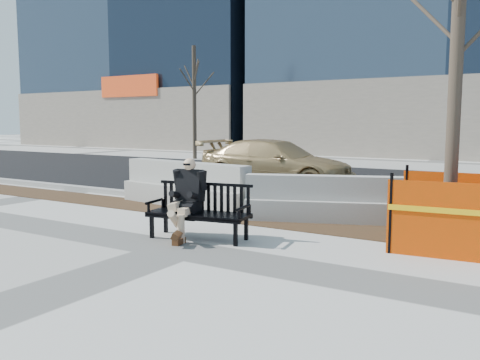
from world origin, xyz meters
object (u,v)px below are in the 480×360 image
at_px(tree_fence, 447,247).
at_px(sedan, 276,186).
at_px(seated_man, 188,237).
at_px(bench, 199,239).
at_px(jersey_barrier_right, 327,221).
at_px(jersey_barrier_left, 186,206).

distance_m(tree_fence, sedan, 7.42).
bearing_deg(seated_man, bench, -11.53).
distance_m(bench, sedan, 6.79).
bearing_deg(bench, seated_man, 168.47).
bearing_deg(bench, jersey_barrier_right, 54.18).
relative_size(bench, jersey_barrier_left, 0.49).
relative_size(tree_fence, sedan, 1.25).
relative_size(bench, sedan, 0.36).
distance_m(seated_man, sedan, 6.72).
relative_size(bench, seated_man, 1.31).
height_order(sedan, jersey_barrier_right, sedan).
relative_size(sedan, jersey_barrier_right, 1.52).
bearing_deg(jersey_barrier_left, jersey_barrier_right, 8.36).
bearing_deg(tree_fence, seated_man, -157.96).
bearing_deg(bench, tree_fence, 13.79).
height_order(sedan, jersey_barrier_left, sedan).
distance_m(tree_fence, jersey_barrier_right, 2.45).
bearing_deg(jersey_barrier_right, sedan, 107.40).
distance_m(seated_man, jersey_barrier_left, 3.06).
relative_size(seated_man, sedan, 0.28).
xyz_separation_m(seated_man, tree_fence, (3.68, 1.49, 0.00)).
bearing_deg(seated_man, jersey_barrier_left, 118.90).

